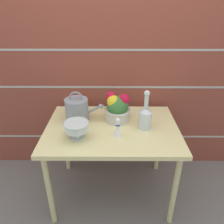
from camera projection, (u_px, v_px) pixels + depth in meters
ground_plane at (112, 190)px, 2.17m from camera, size 12.00×12.00×0.00m
brick_wall at (112, 68)px, 2.10m from camera, size 3.60×0.08×2.20m
patio_table at (112, 134)px, 1.86m from camera, size 1.10×0.78×0.74m
watering_can at (77, 110)px, 1.88m from camera, size 0.34×0.20×0.27m
crystal_pedestal_bowl at (76, 127)px, 1.63m from camera, size 0.19×0.19×0.14m
flower_planter at (117, 108)px, 1.88m from camera, size 0.23×0.23×0.26m
glass_decanter at (145, 116)px, 1.76m from camera, size 0.11×0.11×0.33m
figurine_vase at (118, 129)px, 1.68m from camera, size 0.07×0.07×0.15m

